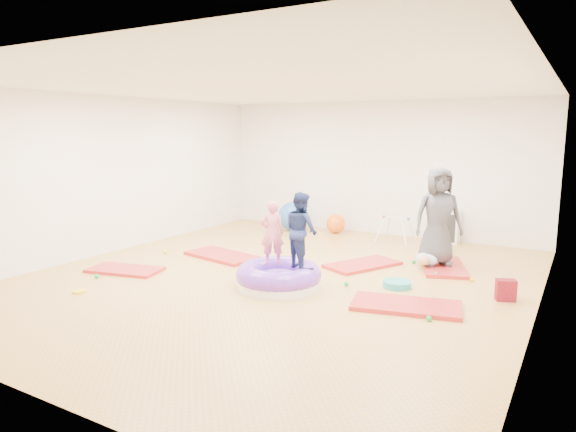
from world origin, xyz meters
The scene contains 19 objects.
room centered at (0.00, 0.00, 1.40)m, with size 7.01×8.01×2.81m.
gym_mat_front_left centered at (-2.27, -0.91, 0.02)m, with size 1.14×0.57×0.05m, color red.
gym_mat_mid_left centered at (-1.51, 0.60, 0.03)m, with size 1.33×0.66×0.06m, color red.
gym_mat_center_back centered at (0.84, 1.27, 0.03)m, with size 1.23×0.62×0.05m, color red.
gym_mat_right centered at (2.07, -0.32, 0.03)m, with size 1.33×0.67×0.06m, color red.
gym_mat_rear_right centered at (2.01, 1.81, 0.03)m, with size 1.28×0.64×0.05m, color red.
inflatable_cushion centered at (0.26, -0.40, 0.15)m, with size 1.21×1.21×0.38m.
child_pink centered at (0.12, -0.34, 0.81)m, with size 0.34×0.22×0.92m, color #E46780.
child_navy centered at (0.55, -0.28, 0.88)m, with size 0.52×0.40×1.06m, color navy.
adult_caregiver centered at (1.89, 1.82, 0.84)m, with size 0.77×0.50×1.57m, color #41424B.
infant centered at (1.79, 1.61, 0.16)m, with size 0.37×0.37×0.22m.
ball_pit_balls centered at (0.67, 0.40, 0.03)m, with size 5.19×3.32×0.07m.
exercise_ball_blue centered at (-1.67, 3.35, 0.32)m, with size 0.64×0.64×0.64m, color #2862B0.
exercise_ball_orange centered at (-0.72, 3.57, 0.20)m, with size 0.41×0.41×0.41m, color orange.
infant_play_gym centered at (0.72, 3.27, 0.34)m, with size 0.67×0.64×0.51m.
cube_shelf centered at (1.51, 3.79, 0.32)m, with size 0.63×0.31×0.63m.
balance_disc centered at (1.70, 0.45, 0.04)m, with size 0.40×0.40×0.09m, color teal.
backpack centered at (3.10, 0.60, 0.14)m, with size 0.24×0.15×0.28m, color red.
yellow_toy centered at (-1.98, -1.97, 0.01)m, with size 0.19×0.19×0.03m, color yellow.
Camera 1 is at (3.89, -6.35, 2.18)m, focal length 32.00 mm.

